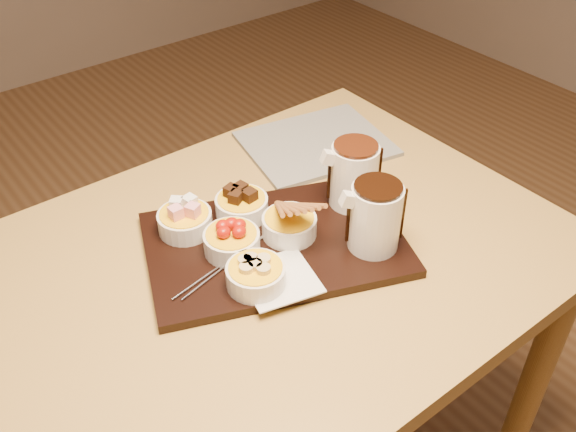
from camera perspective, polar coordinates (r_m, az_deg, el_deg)
dining_table at (r=1.21m, az=-4.09°, el=-8.07°), size 1.20×0.80×0.75m
serving_board at (r=1.17m, az=-1.16°, el=-2.52°), size 0.54×0.45×0.02m
napkin at (r=1.09m, az=-0.79°, el=-5.62°), size 0.14×0.14×0.00m
bowl_marshmallows at (r=1.19m, az=-9.14°, el=-0.52°), size 0.10×0.10×0.04m
bowl_cake at (r=1.21m, az=-4.13°, el=0.82°), size 0.10×0.10×0.04m
bowl_strawberries at (r=1.13m, az=-5.02°, el=-2.34°), size 0.10×0.10×0.04m
bowl_biscotti at (r=1.16m, az=0.11°, el=-0.90°), size 0.10×0.10×0.04m
bowl_bananas at (r=1.07m, az=-2.88°, el=-5.35°), size 0.10×0.10×0.04m
pitcher_dark_chocolate at (r=1.12m, az=7.75°, el=-0.13°), size 0.12×0.12×0.12m
pitcher_milk_chocolate at (r=1.22m, az=5.87°, el=3.60°), size 0.12×0.12×0.12m
fondue_skewers at (r=1.12m, az=-5.20°, el=-3.83°), size 0.08×0.26×0.01m
newspaper at (r=1.45m, az=2.49°, el=6.43°), size 0.35×0.30×0.01m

